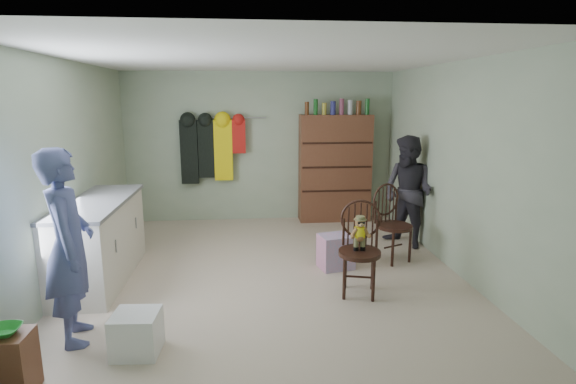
{
  "coord_description": "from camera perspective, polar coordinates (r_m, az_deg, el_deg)",
  "views": [
    {
      "loc": [
        -0.26,
        -5.12,
        2.08
      ],
      "look_at": [
        0.25,
        0.2,
        0.95
      ],
      "focal_mm": 28.0,
      "sensor_mm": 36.0,
      "label": 1
    }
  ],
  "objects": [
    {
      "name": "person_right",
      "position": [
        6.49,
        15.01,
        0.01
      ],
      "size": [
        0.91,
        0.96,
        1.57
      ],
      "primitive_type": "imported",
      "rotation": [
        0.0,
        0.0,
        -1.01
      ],
      "color": "#2D2B33",
      "rests_on": "ground"
    },
    {
      "name": "chair_far",
      "position": [
        5.94,
        12.97,
        -3.48
      ],
      "size": [
        0.58,
        0.58,
        0.99
      ],
      "rotation": [
        0.0,
        0.0,
        0.43
      ],
      "color": "black",
      "rests_on": "ground"
    },
    {
      "name": "stool",
      "position": [
        3.93,
        -31.97,
        -18.09
      ],
      "size": [
        0.32,
        0.28,
        0.46
      ],
      "primitive_type": "cube",
      "color": "brown",
      "rests_on": "ground"
    },
    {
      "name": "plastic_tub",
      "position": [
        4.07,
        -18.68,
        -16.62
      ],
      "size": [
        0.39,
        0.37,
        0.35
      ],
      "primitive_type": "cube",
      "rotation": [
        0.0,
        0.0,
        -0.07
      ],
      "color": "white",
      "rests_on": "ground"
    },
    {
      "name": "person_left",
      "position": [
        4.24,
        -26.09,
        -6.27
      ],
      "size": [
        0.55,
        0.7,
        1.69
      ],
      "primitive_type": "imported",
      "rotation": [
        0.0,
        0.0,
        1.84
      ],
      "color": "#4E568F",
      "rests_on": "ground"
    },
    {
      "name": "coat_rack",
      "position": [
        7.57,
        -9.79,
        5.46
      ],
      "size": [
        1.42,
        0.12,
        1.09
      ],
      "color": "#99999E",
      "rests_on": "ground"
    },
    {
      "name": "dresser",
      "position": [
        7.66,
        5.96,
        3.11
      ],
      "size": [
        1.2,
        0.39,
        2.06
      ],
      "color": "brown",
      "rests_on": "ground"
    },
    {
      "name": "striped_bag",
      "position": [
        5.63,
        6.1,
        -7.52
      ],
      "size": [
        0.46,
        0.39,
        0.42
      ],
      "primitive_type": "cube",
      "rotation": [
        0.0,
        0.0,
        0.23
      ],
      "color": "pink",
      "rests_on": "ground"
    },
    {
      "name": "counter",
      "position": [
        5.63,
        -22.8,
        -5.63
      ],
      "size": [
        0.64,
        1.86,
        0.94
      ],
      "color": "silver",
      "rests_on": "ground"
    },
    {
      "name": "ground_plane",
      "position": [
        5.54,
        -2.42,
        -10.15
      ],
      "size": [
        5.0,
        5.0,
        0.0
      ],
      "primitive_type": "plane",
      "color": "beige",
      "rests_on": "ground"
    },
    {
      "name": "chair_front",
      "position": [
        4.86,
        9.11,
        -6.28
      ],
      "size": [
        0.54,
        0.54,
        1.01
      ],
      "rotation": [
        0.0,
        0.0,
        -0.25
      ],
      "color": "black",
      "rests_on": "ground"
    },
    {
      "name": "bowl",
      "position": [
        3.81,
        -32.42,
        -14.67
      ],
      "size": [
        0.22,
        0.22,
        0.06
      ],
      "primitive_type": "imported",
      "color": "green",
      "rests_on": "stool"
    },
    {
      "name": "room_walls",
      "position": [
        5.68,
        -2.85,
        6.85
      ],
      "size": [
        5.0,
        5.0,
        5.0
      ],
      "color": "#A8B799",
      "rests_on": "ground"
    }
  ]
}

